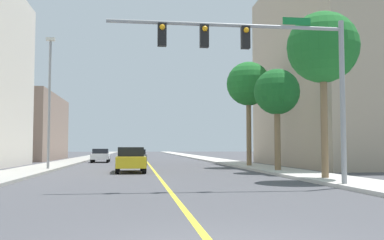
{
  "coord_description": "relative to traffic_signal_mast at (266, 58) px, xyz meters",
  "views": [
    {
      "loc": [
        -1.19,
        -6.14,
        1.53
      ],
      "look_at": [
        2.24,
        20.11,
        3.19
      ],
      "focal_mm": 40.44,
      "sensor_mm": 36.0,
      "label": 1
    }
  ],
  "objects": [
    {
      "name": "ground",
      "position": [
        -3.64,
        32.62,
        -4.86
      ],
      "size": [
        192.0,
        192.0,
        0.0
      ],
      "primitive_type": "plane",
      "color": "#47474C"
    },
    {
      "name": "sidewalk_left",
      "position": [
        -11.31,
        32.62,
        -4.79
      ],
      "size": [
        2.85,
        168.0,
        0.15
      ],
      "primitive_type": "cube",
      "color": "#9E9B93",
      "rests_on": "ground"
    },
    {
      "name": "sidewalk_right",
      "position": [
        4.03,
        32.62,
        -4.79
      ],
      "size": [
        2.85,
        168.0,
        0.15
      ],
      "primitive_type": "cube",
      "color": "beige",
      "rests_on": "ground"
    },
    {
      "name": "lane_marking_center",
      "position": [
        -3.64,
        32.62,
        -4.86
      ],
      "size": [
        0.16,
        144.0,
        0.01
      ],
      "primitive_type": "cube",
      "color": "yellow",
      "rests_on": "ground"
    },
    {
      "name": "building_left_far",
      "position": [
        -20.65,
        37.91,
        -1.0
      ],
      "size": [
        13.05,
        16.69,
        7.72
      ],
      "primitive_type": "cube",
      "color": "gray",
      "rests_on": "ground"
    },
    {
      "name": "building_right_near",
      "position": [
        13.48,
        17.76,
        3.02
      ],
      "size": [
        13.26,
        17.56,
        15.76
      ],
      "primitive_type": "cube",
      "color": "tan",
      "rests_on": "ground"
    },
    {
      "name": "traffic_signal_mast",
      "position": [
        0.0,
        0.0,
        0.0
      ],
      "size": [
        9.02,
        0.36,
        6.3
      ],
      "color": "gray",
      "rests_on": "sidewalk_right"
    },
    {
      "name": "street_lamp",
      "position": [
        -10.38,
        13.2,
        -0.04
      ],
      "size": [
        0.56,
        0.28,
        8.5
      ],
      "color": "gray",
      "rests_on": "sidewalk_left"
    },
    {
      "name": "palm_near",
      "position": [
        3.68,
        3.13,
        1.19
      ],
      "size": [
        3.27,
        3.27,
        7.6
      ],
      "color": "brown",
      "rests_on": "sidewalk_right"
    },
    {
      "name": "palm_mid",
      "position": [
        3.67,
        9.69,
        -0.05
      ],
      "size": [
        2.78,
        2.78,
        6.13
      ],
      "color": "brown",
      "rests_on": "sidewalk_right"
    },
    {
      "name": "palm_far",
      "position": [
        3.66,
        16.26,
        1.4
      ],
      "size": [
        3.33,
        3.33,
        7.86
      ],
      "color": "brown",
      "rests_on": "sidewalk_right"
    },
    {
      "name": "car_gray",
      "position": [
        -4.8,
        22.36,
        -4.15
      ],
      "size": [
        2.03,
        4.62,
        1.33
      ],
      "rotation": [
        0.0,
        0.0,
        -0.02
      ],
      "color": "slate",
      "rests_on": "ground"
    },
    {
      "name": "car_white",
      "position": [
        -8.29,
        28.69,
        -4.16
      ],
      "size": [
        1.8,
        4.18,
        1.35
      ],
      "rotation": [
        0.0,
        0.0,
        3.16
      ],
      "color": "white",
      "rests_on": "ground"
    },
    {
      "name": "car_yellow",
      "position": [
        -5.13,
        11.14,
        -4.1
      ],
      "size": [
        1.84,
        4.53,
        1.52
      ],
      "rotation": [
        0.0,
        0.0,
        0.02
      ],
      "color": "gold",
      "rests_on": "ground"
    }
  ]
}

